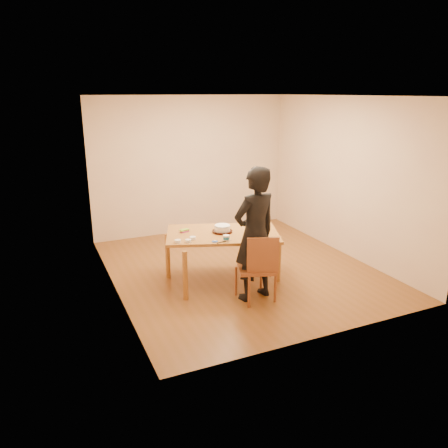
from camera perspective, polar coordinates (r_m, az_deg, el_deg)
name	(u,v)px	position (r m, az deg, el deg)	size (l,w,h in m)	color
room_shell	(232,183)	(7.04, 1.04, 5.37)	(4.00, 4.50, 2.70)	brown
dining_table	(223,234)	(6.48, -0.18, -1.32)	(1.64, 0.97, 0.04)	brown
dining_chair	(256,268)	(5.99, 4.16, -5.80)	(0.47, 0.47, 0.04)	brown
cake_plate	(222,231)	(6.50, -0.22, -0.97)	(0.30, 0.30, 0.02)	#AE230B
cake	(222,228)	(6.49, -0.22, -0.55)	(0.24, 0.24, 0.08)	white
frosting_dome	(222,225)	(6.47, -0.22, -0.12)	(0.23, 0.23, 0.03)	white
frosting_tub	(226,238)	(6.13, 0.30, -1.83)	(0.09, 0.09, 0.08)	white
frosting_lid	(215,241)	(6.09, -1.21, -2.29)	(0.09, 0.09, 0.01)	#1943A8
frosting_dollop	(215,241)	(6.09, -1.21, -2.18)	(0.04, 0.04, 0.02)	white
ramekin_green	(188,241)	(6.09, -4.70, -2.20)	(0.08, 0.08, 0.04)	white
ramekin_yellow	(193,238)	(6.19, -4.10, -1.85)	(0.09, 0.09, 0.04)	white
ramekin_multi	(178,241)	(6.08, -6.06, -2.25)	(0.09, 0.09, 0.04)	white
candy_box_pink	(185,231)	(6.54, -5.15, -0.95)	(0.12, 0.06, 0.02)	#CD306B
candy_box_green	(184,230)	(6.54, -5.21, -0.78)	(0.14, 0.07, 0.02)	green
spatula	(222,242)	(6.07, -0.26, -2.37)	(0.16, 0.02, 0.01)	black
person	(255,235)	(5.86, 4.05, -1.38)	(0.67, 0.44, 1.85)	black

